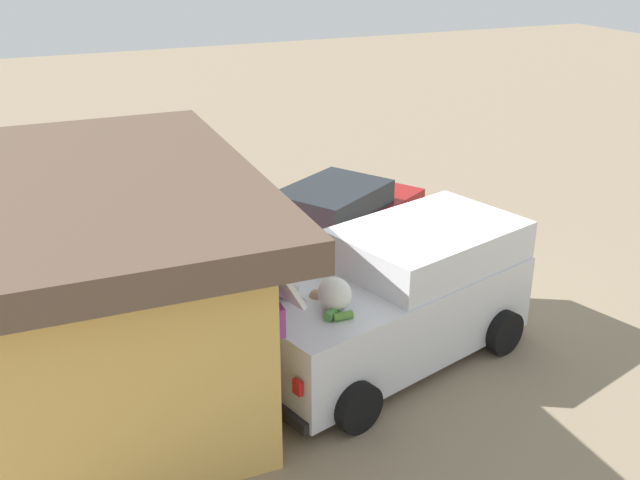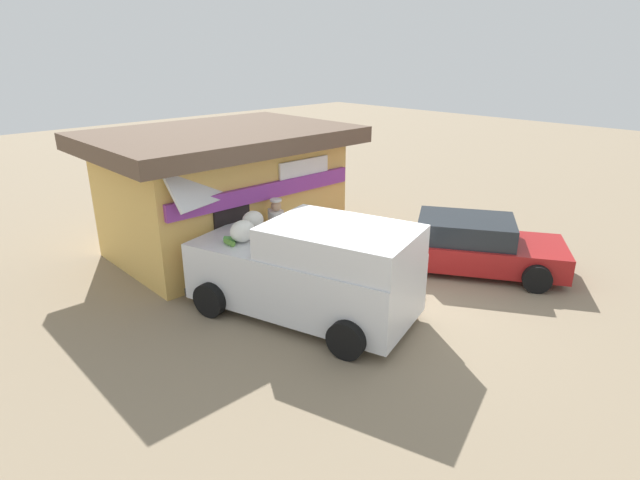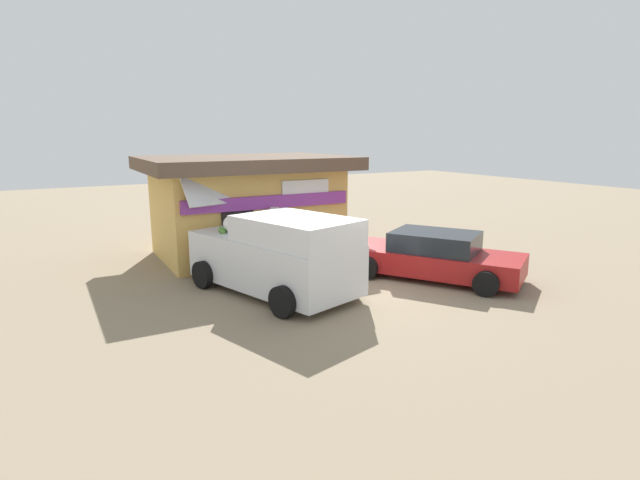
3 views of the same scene
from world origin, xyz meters
name	(u,v)px [view 2 (image 2 of 3)]	position (x,y,z in m)	size (l,w,h in m)	color
ground_plane	(386,310)	(0.00, 0.00, 0.00)	(60.00, 60.00, 0.00)	gray
storefront_bar	(223,188)	(-0.29, 5.04, 1.61)	(6.21, 4.47, 3.06)	#E0B259
delivery_van	(309,269)	(-1.20, 0.96, 0.96)	(3.15, 5.21, 2.86)	silver
parked_sedan	(464,245)	(2.94, 0.06, 0.58)	(3.83, 4.73, 1.23)	maroon
vendor_standing	(277,230)	(-0.32, 2.95, 1.01)	(0.34, 0.57, 1.75)	#726047
customer_bending	(249,254)	(-1.42, 2.54, 0.86)	(0.58, 0.70, 1.43)	#4C4C51
unloaded_banana_pile	(187,271)	(-2.07, 4.03, 0.20)	(0.89, 0.85, 0.45)	silver
paint_bucket	(335,247)	(1.42, 2.79, 0.18)	(0.27, 0.27, 0.36)	blue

